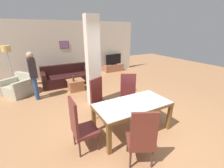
{
  "coord_description": "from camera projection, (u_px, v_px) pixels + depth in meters",
  "views": [
    {
      "loc": [
        -1.88,
        -2.42,
        2.3
      ],
      "look_at": [
        0.0,
        0.98,
        0.88
      ],
      "focal_mm": 24.0,
      "sensor_mm": 36.0,
      "label": 1
    }
  ],
  "objects": [
    {
      "name": "ground_plane",
      "position": [
        131.0,
        130.0,
        3.63
      ],
      "size": [
        18.0,
        18.0,
        0.0
      ],
      "primitive_type": "plane",
      "color": "#AC764C"
    },
    {
      "name": "back_wall",
      "position": [
        71.0,
        50.0,
        7.46
      ],
      "size": [
        7.2,
        0.09,
        2.7
      ],
      "color": "silver",
      "rests_on": "ground_plane"
    },
    {
      "name": "divider_pillar",
      "position": [
        93.0,
        63.0,
        4.52
      ],
      "size": [
        0.39,
        0.28,
        2.7
      ],
      "color": "silver",
      "rests_on": "ground_plane"
    },
    {
      "name": "dining_table",
      "position": [
        133.0,
        109.0,
        3.43
      ],
      "size": [
        1.73,
        0.86,
        0.73
      ],
      "color": "brown",
      "rests_on": "ground_plane"
    },
    {
      "name": "dining_chair_far_left",
      "position": [
        100.0,
        99.0,
        3.95
      ],
      "size": [
        0.62,
        0.62,
        1.12
      ],
      "rotation": [
        0.0,
        0.0,
        -2.68
      ],
      "color": "maroon",
      "rests_on": "ground_plane"
    },
    {
      "name": "dining_chair_near_left",
      "position": [
        142.0,
        137.0,
        2.54
      ],
      "size": [
        0.62,
        0.62,
        1.12
      ],
      "rotation": [
        0.0,
        0.0,
        -0.47
      ],
      "color": "maroon",
      "rests_on": "ground_plane"
    },
    {
      "name": "dining_chair_head_left",
      "position": [
        80.0,
        125.0,
        2.87
      ],
      "size": [
        0.46,
        0.46,
        1.12
      ],
      "rotation": [
        0.0,
        0.0,
        -1.57
      ],
      "color": "maroon",
      "rests_on": "ground_plane"
    },
    {
      "name": "dining_chair_far_right",
      "position": [
        128.0,
        93.0,
        4.29
      ],
      "size": [
        0.62,
        0.62,
        1.12
      ],
      "rotation": [
        0.0,
        0.0,
        2.64
      ],
      "color": "maroon",
      "rests_on": "ground_plane"
    },
    {
      "name": "sofa",
      "position": [
        67.0,
        78.0,
        6.63
      ],
      "size": [
        2.06,
        0.9,
        0.83
      ],
      "rotation": [
        0.0,
        0.0,
        3.14
      ],
      "color": "black",
      "rests_on": "ground_plane"
    },
    {
      "name": "armchair",
      "position": [
        19.0,
        87.0,
        5.56
      ],
      "size": [
        1.2,
        1.2,
        0.76
      ],
      "rotation": [
        0.0,
        0.0,
        2.21
      ],
      "color": "#B5B096",
      "rests_on": "ground_plane"
    },
    {
      "name": "coffee_table",
      "position": [
        76.0,
        85.0,
        5.92
      ],
      "size": [
        0.62,
        0.56,
        0.44
      ],
      "color": "#A76945",
      "rests_on": "ground_plane"
    },
    {
      "name": "bottle",
      "position": [
        73.0,
        79.0,
        5.68
      ],
      "size": [
        0.07,
        0.07,
        0.23
      ],
      "color": "#4C2D14",
      "rests_on": "coffee_table"
    },
    {
      "name": "tv_stand",
      "position": [
        114.0,
        68.0,
        8.67
      ],
      "size": [
        1.14,
        0.4,
        0.4
      ],
      "color": "#A16246",
      "rests_on": "ground_plane"
    },
    {
      "name": "tv_screen",
      "position": [
        114.0,
        59.0,
        8.5
      ],
      "size": [
        1.02,
        0.25,
        0.59
      ],
      "rotation": [
        0.0,
        0.0,
        3.28
      ],
      "color": "black",
      "rests_on": "tv_stand"
    },
    {
      "name": "floor_lamp",
      "position": [
        7.0,
        53.0,
        5.71
      ],
      "size": [
        0.32,
        0.32,
        1.72
      ],
      "color": "#B7B7BC",
      "rests_on": "ground_plane"
    },
    {
      "name": "standing_person",
      "position": [
        33.0,
        73.0,
        4.96
      ],
      "size": [
        0.24,
        0.39,
        1.64
      ],
      "rotation": [
        0.0,
        0.0,
        -1.5
      ],
      "color": "navy",
      "rests_on": "ground_plane"
    }
  ]
}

